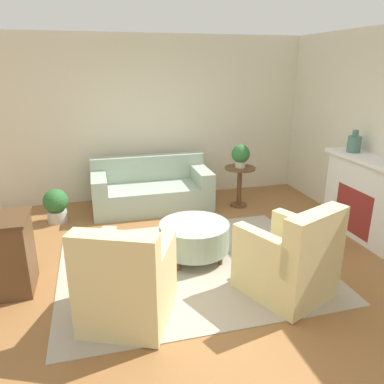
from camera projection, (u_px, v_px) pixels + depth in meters
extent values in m
plane|color=#996638|center=(192.00, 266.00, 4.52)|extent=(16.00, 16.00, 0.00)
cube|color=beige|center=(152.00, 119.00, 6.57)|extent=(9.34, 0.12, 2.80)
cube|color=#B2A893|center=(192.00, 265.00, 4.52)|extent=(3.09, 2.46, 0.01)
cube|color=#9EB29E|center=(152.00, 197.00, 6.27)|extent=(1.93, 0.91, 0.41)
cube|color=#9EB29E|center=(148.00, 168.00, 6.46)|extent=(1.93, 0.20, 0.43)
cube|color=#9EB29E|center=(99.00, 183.00, 5.94)|extent=(0.24, 0.87, 0.23)
cube|color=#9EB29E|center=(201.00, 175.00, 6.35)|extent=(0.24, 0.87, 0.23)
cube|color=brown|center=(157.00, 216.00, 5.94)|extent=(1.74, 0.05, 0.06)
cube|color=beige|center=(129.00, 297.00, 3.56)|extent=(1.03, 1.07, 0.41)
cube|color=beige|center=(115.00, 267.00, 3.10)|extent=(0.77, 0.48, 0.59)
cube|color=beige|center=(161.00, 264.00, 3.41)|extent=(0.44, 0.78, 0.33)
cube|color=beige|center=(96.00, 259.00, 3.50)|extent=(0.44, 0.78, 0.33)
cube|color=brown|center=(142.00, 289.00, 3.97)|extent=(0.65, 0.32, 0.06)
cube|color=beige|center=(284.00, 274.00, 3.95)|extent=(1.03, 1.07, 0.41)
cube|color=beige|center=(315.00, 241.00, 3.55)|extent=(0.77, 0.48, 0.59)
cube|color=beige|center=(304.00, 234.00, 4.02)|extent=(0.44, 0.78, 0.33)
cube|color=beige|center=(265.00, 250.00, 3.66)|extent=(0.44, 0.78, 0.33)
cube|color=brown|center=(256.00, 273.00, 4.29)|extent=(0.65, 0.32, 0.06)
cylinder|color=#9EB29E|center=(194.00, 236.00, 4.62)|extent=(0.86, 0.86, 0.33)
cylinder|color=brown|center=(179.00, 265.00, 4.39)|extent=(0.05, 0.05, 0.12)
cylinder|color=brown|center=(220.00, 260.00, 4.52)|extent=(0.05, 0.05, 0.12)
cylinder|color=brown|center=(170.00, 246.00, 4.87)|extent=(0.05, 0.05, 0.12)
cylinder|color=brown|center=(208.00, 241.00, 4.99)|extent=(0.05, 0.05, 0.12)
cylinder|color=brown|center=(240.00, 168.00, 6.24)|extent=(0.52, 0.52, 0.03)
cylinder|color=brown|center=(239.00, 188.00, 6.35)|extent=(0.08, 0.08, 0.65)
cylinder|color=brown|center=(238.00, 205.00, 6.45)|extent=(0.28, 0.28, 0.03)
cube|color=white|center=(366.00, 198.00, 5.14)|extent=(0.36, 1.33, 1.13)
cube|color=maroon|center=(353.00, 211.00, 5.16)|extent=(0.02, 0.73, 0.62)
cube|color=white|center=(371.00, 160.00, 4.96)|extent=(0.44, 1.43, 0.05)
cylinder|color=#477066|center=(354.00, 144.00, 5.25)|extent=(0.19, 0.19, 0.23)
cylinder|color=#477066|center=(356.00, 133.00, 5.20)|extent=(0.08, 0.08, 0.09)
cylinder|color=beige|center=(240.00, 164.00, 6.22)|extent=(0.17, 0.17, 0.10)
sphere|color=#2D6B33|center=(241.00, 154.00, 6.16)|extent=(0.30, 0.30, 0.30)
cylinder|color=beige|center=(57.00, 216.00, 5.78)|extent=(0.30, 0.30, 0.18)
sphere|color=#2D6B33|center=(56.00, 201.00, 5.70)|extent=(0.37, 0.37, 0.37)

